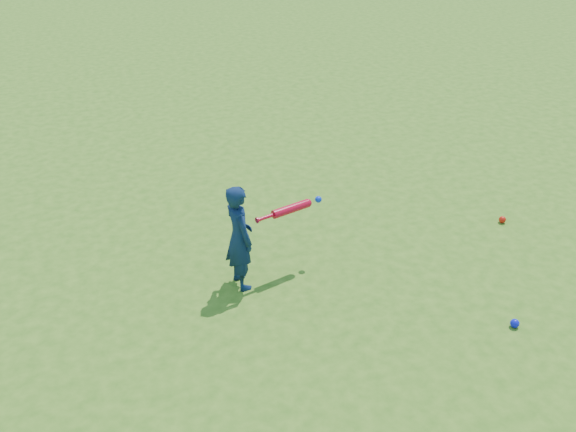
# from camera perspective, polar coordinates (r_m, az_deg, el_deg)

# --- Properties ---
(ground) EXTENTS (80.00, 80.00, 0.00)m
(ground) POSITION_cam_1_polar(r_m,az_deg,el_deg) (5.62, -9.73, -6.70)
(ground) COLOR #3C6B19
(ground) RESTS_ON ground
(child) EXTENTS (0.29, 0.38, 0.96)m
(child) POSITION_cam_1_polar(r_m,az_deg,el_deg) (5.39, -4.36, -1.89)
(child) COLOR #0E1F41
(child) RESTS_ON ground
(ground_ball_red) EXTENTS (0.07, 0.07, 0.07)m
(ground_ball_red) POSITION_cam_1_polar(r_m,az_deg,el_deg) (6.87, 18.52, -0.31)
(ground_ball_red) COLOR red
(ground_ball_red) RESTS_ON ground
(ground_ball_blue) EXTENTS (0.07, 0.07, 0.07)m
(ground_ball_blue) POSITION_cam_1_polar(r_m,az_deg,el_deg) (5.46, 19.51, -8.99)
(ground_ball_blue) COLOR #0C13DC
(ground_ball_blue) RESTS_ON ground
(bat_swing) EXTENTS (0.66, 0.25, 0.08)m
(bat_swing) POSITION_cam_1_polar(r_m,az_deg,el_deg) (5.54, 0.50, 0.73)
(bat_swing) COLOR red
(bat_swing) RESTS_ON ground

